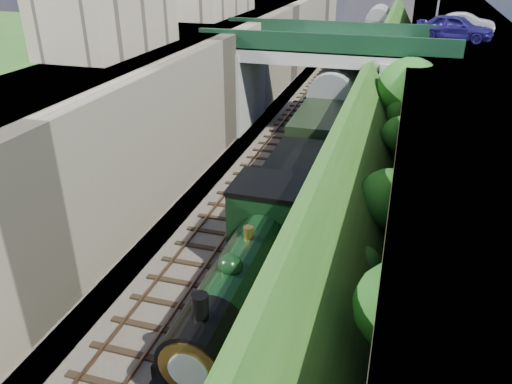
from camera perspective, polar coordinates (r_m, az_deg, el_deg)
trackbed at (r=32.36m, az=5.77°, el=4.70°), size 10.00×90.00×0.20m
retaining_wall at (r=32.69m, az=-3.62°, el=11.28°), size 1.00×90.00×7.00m
street_plateau_left at (r=34.03m, az=-9.29°, el=11.59°), size 6.00×90.00×7.00m
street_plateau_right at (r=31.17m, az=23.56°, el=7.68°), size 8.00×90.00×6.25m
embankment_slope at (r=28.81m, az=15.10°, el=7.05°), size 4.20×90.00×6.36m
track_left at (r=32.70m, az=2.34°, el=5.32°), size 2.50×90.00×0.20m
track_right at (r=32.13m, az=7.89°, el=4.69°), size 2.50×90.00×0.20m
road_bridge at (r=34.83m, az=8.97°, el=12.92°), size 16.00×6.40×7.25m
building_near at (r=28.13m, az=-16.58°, el=19.31°), size 4.00×8.00×4.00m
tree at (r=29.46m, az=17.29°, el=10.81°), size 3.60×3.80×6.60m
car_blue at (r=37.37m, az=21.76°, el=17.07°), size 5.23×3.04×1.67m
car_silver at (r=41.48m, az=22.81°, el=17.41°), size 4.19×1.82×1.34m
locomotive at (r=17.11m, az=-1.01°, el=-9.51°), size 3.10×10.22×3.83m
tender at (r=23.39m, az=4.43°, el=0.09°), size 2.70×6.00×3.05m
coach_front at (r=34.87m, az=9.04°, el=9.48°), size 2.90×18.00×3.70m
coach_middle at (r=53.08m, az=12.13°, el=14.94°), size 2.90×18.00×3.70m
coach_rear at (r=71.60m, az=13.69°, el=17.58°), size 2.90×18.00×3.70m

